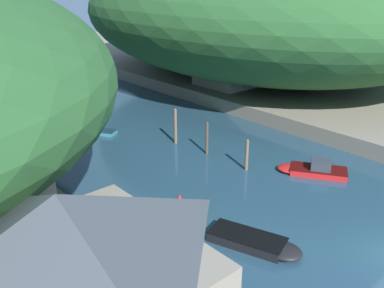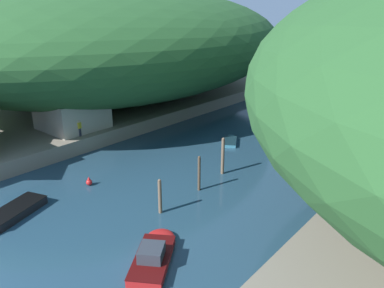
# 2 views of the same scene
# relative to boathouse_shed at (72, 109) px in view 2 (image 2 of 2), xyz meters

# --- Properties ---
(water_surface) EXTENTS (130.00, 130.00, 0.00)m
(water_surface) POSITION_rel_boathouse_shed_xyz_m (16.19, 11.03, -3.72)
(water_surface) COLOR #234256
(water_surface) RESTS_ON ground
(left_bank) EXTENTS (22.00, 120.00, 1.54)m
(left_bank) POSITION_rel_boathouse_shed_xyz_m (-6.83, 11.03, -2.95)
(left_bank) COLOR gray
(left_bank) RESTS_ON ground
(hillside_left) EXTENTS (40.20, 56.28, 15.45)m
(hillside_left) POSITION_rel_boathouse_shed_xyz_m (-7.93, 14.19, 5.54)
(hillside_left) COLOR #285628
(hillside_left) RESTS_ON left_bank
(boathouse_shed) EXTENTS (6.60, 6.59, 4.24)m
(boathouse_shed) POSITION_rel_boathouse_shed_xyz_m (0.00, 0.00, 0.00)
(boathouse_shed) COLOR #B2A899
(boathouse_shed) RESTS_ON left_bank
(boat_white_cruiser) EXTENTS (4.62, 5.68, 1.24)m
(boat_white_cruiser) POSITION_rel_boathouse_shed_xyz_m (21.95, -8.98, -3.35)
(boat_white_cruiser) COLOR red
(boat_white_cruiser) RESTS_ON water_surface
(boat_near_quay) EXTENTS (3.12, 3.91, 0.39)m
(boat_near_quay) POSITION_rel_boathouse_shed_xyz_m (13.65, 10.95, -3.53)
(boat_near_quay) COLOR teal
(boat_near_quay) RESTS_ON water_surface
(boat_far_right_bank) EXTENTS (3.36, 4.17, 1.31)m
(boat_far_right_bank) POSITION_rel_boathouse_shed_xyz_m (22.30, 30.38, -3.32)
(boat_far_right_bank) COLOR white
(boat_far_right_bank) RESTS_ON water_surface
(boat_far_upstream) EXTENTS (3.64, 5.96, 0.62)m
(boat_far_upstream) POSITION_rel_boathouse_shed_xyz_m (10.90, -12.65, -3.42)
(boat_far_upstream) COLOR black
(boat_far_upstream) RESTS_ON water_surface
(boat_mid_channel) EXTENTS (5.47, 3.78, 0.69)m
(boat_mid_channel) POSITION_rel_boathouse_shed_xyz_m (15.41, 21.03, -3.38)
(boat_mid_channel) COLOR white
(boat_mid_channel) RESTS_ON water_surface
(mooring_post_second) EXTENTS (0.27, 0.27, 2.71)m
(mooring_post_second) POSITION_rel_boathouse_shed_xyz_m (18.48, -4.97, -2.36)
(mooring_post_second) COLOR brown
(mooring_post_second) RESTS_ON water_surface
(mooring_post_middle) EXTENTS (0.24, 0.24, 3.03)m
(mooring_post_middle) POSITION_rel_boathouse_shed_xyz_m (18.37, -0.34, -2.20)
(mooring_post_middle) COLOR #4C3D2D
(mooring_post_middle) RESTS_ON water_surface
(mooring_post_fourth) EXTENTS (0.29, 0.29, 3.45)m
(mooring_post_fourth) POSITION_rel_boathouse_shed_xyz_m (17.93, 3.53, -1.99)
(mooring_post_fourth) COLOR brown
(mooring_post_fourth) RESTS_ON water_surface
(channel_buoy_near) EXTENTS (0.73, 0.73, 1.10)m
(channel_buoy_near) POSITION_rel_boathouse_shed_xyz_m (18.97, 19.44, -3.29)
(channel_buoy_near) COLOR red
(channel_buoy_near) RESTS_ON water_surface
(channel_buoy_far) EXTENTS (0.52, 0.52, 0.78)m
(channel_buoy_far) POSITION_rel_boathouse_shed_xyz_m (10.70, -5.67, -3.42)
(channel_buoy_far) COLOR red
(channel_buoy_far) RESTS_ON water_surface
(person_on_quay) EXTENTS (0.32, 0.43, 1.69)m
(person_on_quay) POSITION_rel_boathouse_shed_xyz_m (3.07, -1.21, -1.20)
(person_on_quay) COLOR #282D3D
(person_on_quay) RESTS_ON left_bank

